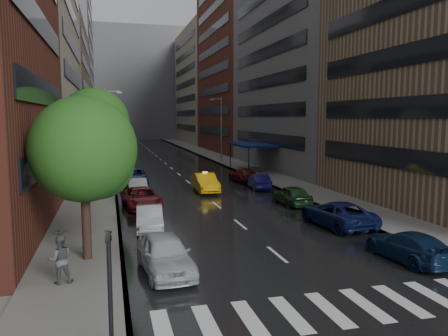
% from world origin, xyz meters
% --- Properties ---
extents(ground, '(220.00, 220.00, 0.00)m').
position_xyz_m(ground, '(0.00, 0.00, 0.00)').
color(ground, gray).
rests_on(ground, ground).
extents(road, '(14.00, 140.00, 0.01)m').
position_xyz_m(road, '(0.00, 50.00, 0.01)').
color(road, black).
rests_on(road, ground).
extents(sidewalk_left, '(4.00, 140.00, 0.15)m').
position_xyz_m(sidewalk_left, '(-9.00, 50.00, 0.07)').
color(sidewalk_left, gray).
rests_on(sidewalk_left, ground).
extents(sidewalk_right, '(4.00, 140.00, 0.15)m').
position_xyz_m(sidewalk_right, '(9.00, 50.00, 0.07)').
color(sidewalk_right, gray).
rests_on(sidewalk_right, ground).
extents(crosswalk, '(13.15, 2.80, 0.01)m').
position_xyz_m(crosswalk, '(0.20, -2.00, 0.01)').
color(crosswalk, silver).
rests_on(crosswalk, ground).
extents(buildings_left, '(8.00, 108.00, 38.00)m').
position_xyz_m(buildings_left, '(-15.00, 58.79, 15.99)').
color(buildings_left, maroon).
rests_on(buildings_left, ground).
extents(buildings_right, '(8.05, 109.10, 36.00)m').
position_xyz_m(buildings_right, '(15.00, 56.70, 15.03)').
color(buildings_right, '#937A5B').
rests_on(buildings_right, ground).
extents(building_far, '(40.00, 14.00, 32.00)m').
position_xyz_m(building_far, '(0.00, 118.00, 16.00)').
color(building_far, slate).
rests_on(building_far, ground).
extents(tree_near, '(4.62, 4.62, 7.37)m').
position_xyz_m(tree_near, '(-8.60, 5.19, 5.04)').
color(tree_near, '#382619').
rests_on(tree_near, ground).
extents(tree_mid, '(5.45, 5.45, 8.68)m').
position_xyz_m(tree_mid, '(-8.60, 20.58, 5.94)').
color(tree_mid, '#382619').
rests_on(tree_mid, ground).
extents(tree_far, '(4.75, 4.75, 7.57)m').
position_xyz_m(tree_far, '(-8.60, 33.73, 5.17)').
color(tree_far, '#382619').
rests_on(tree_far, ground).
extents(taxi, '(1.72, 4.88, 1.61)m').
position_xyz_m(taxi, '(0.41, 21.88, 0.80)').
color(taxi, '#DEA30B').
rests_on(taxi, ground).
extents(parked_cars_left, '(2.81, 29.87, 1.60)m').
position_xyz_m(parked_cars_left, '(-5.40, 17.19, 0.75)').
color(parked_cars_left, silver).
rests_on(parked_cars_left, ground).
extents(parked_cars_right, '(3.00, 29.69, 1.51)m').
position_xyz_m(parked_cars_right, '(5.40, 13.38, 0.71)').
color(parked_cars_right, '#0E2344').
rests_on(parked_cars_right, ground).
extents(ped_black_umbrella, '(0.97, 0.98, 2.09)m').
position_xyz_m(ped_black_umbrella, '(-9.44, 2.40, 1.38)').
color(ped_black_umbrella, '#4C4C51').
rests_on(ped_black_umbrella, sidewalk_left).
extents(traffic_light, '(0.18, 0.15, 3.45)m').
position_xyz_m(traffic_light, '(-7.60, -3.54, 2.23)').
color(traffic_light, black).
rests_on(traffic_light, sidewalk_left).
extents(street_lamp_left, '(1.74, 0.22, 9.00)m').
position_xyz_m(street_lamp_left, '(-7.72, 30.00, 4.89)').
color(street_lamp_left, gray).
rests_on(street_lamp_left, sidewalk_left).
extents(street_lamp_right, '(1.74, 0.22, 9.00)m').
position_xyz_m(street_lamp_right, '(7.72, 45.00, 4.89)').
color(street_lamp_right, gray).
rests_on(street_lamp_right, sidewalk_right).
extents(awning, '(4.00, 8.00, 3.12)m').
position_xyz_m(awning, '(8.98, 35.00, 3.13)').
color(awning, navy).
rests_on(awning, sidewalk_right).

